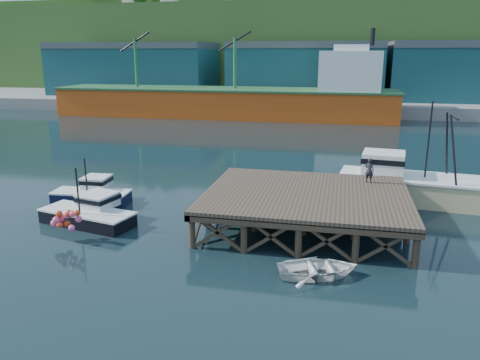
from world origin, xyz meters
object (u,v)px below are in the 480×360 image
(trawler, at_px, (413,181))
(dinghy, at_px, (318,268))
(dockworker, at_px, (369,170))
(boat_black, at_px, (90,213))
(boat_navy, at_px, (93,193))

(trawler, relative_size, dinghy, 2.85)
(trawler, height_order, dinghy, trawler)
(trawler, xyz_separation_m, dinghy, (-5.85, -13.11, -1.06))
(dinghy, height_order, dockworker, dockworker)
(trawler, distance_m, dinghy, 14.40)
(trawler, bearing_deg, dockworker, -126.68)
(dinghy, xyz_separation_m, dockworker, (2.60, 9.70, 2.52))
(trawler, bearing_deg, boat_black, -148.97)
(boat_black, bearing_deg, dinghy, -3.99)
(boat_black, height_order, dinghy, boat_black)
(boat_black, bearing_deg, boat_navy, 129.76)
(boat_black, xyz_separation_m, trawler, (19.99, 8.92, 0.78))
(boat_navy, height_order, dinghy, boat_navy)
(boat_navy, relative_size, boat_black, 0.86)
(boat_navy, distance_m, boat_black, 4.33)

